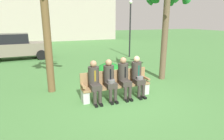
{
  "coord_description": "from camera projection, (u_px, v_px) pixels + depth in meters",
  "views": [
    {
      "loc": [
        -2.43,
        -5.25,
        2.52
      ],
      "look_at": [
        -0.13,
        0.62,
        0.85
      ],
      "focal_mm": 30.29,
      "sensor_mm": 36.0,
      "label": 1
    }
  ],
  "objects": [
    {
      "name": "seated_man_rightmost",
      "position": [
        138.0,
        74.0,
        6.39
      ],
      "size": [
        0.34,
        0.72,
        1.36
      ],
      "color": "#38332D",
      "rests_on": "ground"
    },
    {
      "name": "seated_man_centerleft",
      "position": [
        110.0,
        78.0,
        6.03
      ],
      "size": [
        0.34,
        0.72,
        1.32
      ],
      "color": "#38332D",
      "rests_on": "ground"
    },
    {
      "name": "parked_car_near",
      "position": [
        17.0,
        47.0,
        12.29
      ],
      "size": [
        3.97,
        1.85,
        1.68
      ],
      "color": "slate",
      "rests_on": "ground"
    },
    {
      "name": "ground_plane",
      "position": [
        123.0,
        99.0,
        6.22
      ],
      "size": [
        80.0,
        80.0,
        0.0
      ],
      "primitive_type": "plane",
      "color": "#498141"
    },
    {
      "name": "seated_man_centerright",
      "position": [
        124.0,
        76.0,
        6.22
      ],
      "size": [
        0.34,
        0.72,
        1.35
      ],
      "color": "#38332D",
      "rests_on": "ground"
    },
    {
      "name": "street_lamp",
      "position": [
        130.0,
        23.0,
        12.8
      ],
      "size": [
        0.24,
        0.24,
        3.79
      ],
      "color": "black",
      "rests_on": "ground"
    },
    {
      "name": "seated_man_leftmost",
      "position": [
        94.0,
        79.0,
        5.86
      ],
      "size": [
        0.34,
        0.72,
        1.32
      ],
      "color": "#38332D",
      "rests_on": "ground"
    },
    {
      "name": "park_bench",
      "position": [
        116.0,
        84.0,
        6.32
      ],
      "size": [
        2.34,
        0.44,
        0.9
      ],
      "color": "#99754C",
      "rests_on": "ground"
    },
    {
      "name": "shrub_near_bench",
      "position": [
        109.0,
        71.0,
        8.32
      ],
      "size": [
        1.13,
        1.03,
        0.7
      ],
      "primitive_type": "ellipsoid",
      "color": "#1B7B26",
      "rests_on": "ground"
    }
  ]
}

